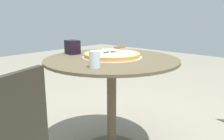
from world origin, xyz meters
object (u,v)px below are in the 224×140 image
at_px(patio_table, 112,81).
at_px(pizza_server, 115,48).
at_px(drinking_cup, 95,59).
at_px(napkin_dispenser, 72,47).
at_px(pizza_on_tray, 112,55).

xyz_separation_m(patio_table, pizza_server, (0.05, -0.09, 0.23)).
bearing_deg(pizza_server, patio_table, 117.18).
relative_size(drinking_cup, napkin_dispenser, 0.90).
relative_size(pizza_on_tray, drinking_cup, 4.44).
distance_m(pizza_on_tray, pizza_server, 0.08).
xyz_separation_m(pizza_server, napkin_dispenser, (0.31, 0.16, -0.00)).
relative_size(patio_table, pizza_on_tray, 2.20).
bearing_deg(drinking_cup, pizza_server, -65.05).
bearing_deg(pizza_on_tray, napkin_dispenser, 16.27).
height_order(patio_table, pizza_on_tray, pizza_on_tray).
xyz_separation_m(drinking_cup, napkin_dispenser, (0.49, -0.23, 0.01)).
distance_m(patio_table, pizza_server, 0.25).
bearing_deg(napkin_dispenser, drinking_cup, 165.48).
distance_m(patio_table, napkin_dispenser, 0.43).
relative_size(patio_table, napkin_dispenser, 8.85).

